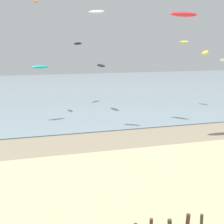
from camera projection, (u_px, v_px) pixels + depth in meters
wet_sand_strip at (44, 146)px, 28.71m from camera, size 120.00×6.04×0.01m
sea at (30, 90)px, 64.37m from camera, size 160.00×70.00×0.10m
kite_aloft_0 at (184, 42)px, 48.62m from camera, size 1.20×2.05×0.45m
kite_aloft_3 at (184, 14)px, 32.60m from camera, size 3.21×1.16×0.82m
kite_aloft_4 at (205, 53)px, 27.73m from camera, size 1.50×2.05×0.56m
kite_aloft_7 at (96, 12)px, 35.90m from camera, size 2.05×1.64×0.53m
kite_aloft_8 at (78, 44)px, 51.01m from camera, size 2.08×2.13×0.59m
kite_aloft_9 at (40, 67)px, 38.66m from camera, size 2.29×1.19×0.50m
kite_aloft_10 at (36, 2)px, 43.72m from camera, size 0.82×1.87×0.39m
kite_aloft_13 at (101, 66)px, 44.75m from camera, size 1.18×2.63×0.60m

